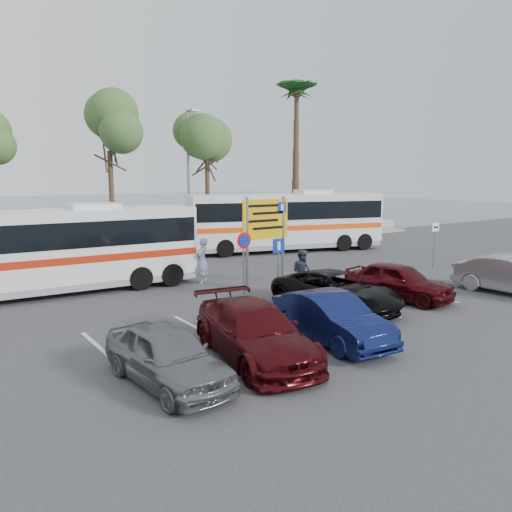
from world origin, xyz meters
TOP-DOWN VIEW (x-y plane):
  - ground at (0.00, 0.00)m, footprint 120.00×120.00m
  - kerb_strip at (0.00, 14.00)m, footprint 44.00×2.40m
  - seawall at (0.00, 16.00)m, footprint 48.00×0.80m
  - sea at (0.00, 60.00)m, footprint 140.00×140.00m
  - tree_mid at (-1.50, 14.00)m, footprint 3.20×3.20m
  - tree_right at (4.50, 14.00)m, footprint 3.20×3.20m
  - palm_tree at (11.50, 14.00)m, footprint 4.80×4.80m
  - street_lamp_right at (3.00, 13.52)m, footprint 0.45×1.15m
  - direction_sign at (1.00, 3.20)m, footprint 2.20×0.12m
  - sign_no_stop at (-0.60, 2.38)m, footprint 0.60×0.08m
  - sign_parking at (-0.20, 0.79)m, footprint 0.50×0.07m
  - sign_taxi at (9.80, 1.49)m, footprint 0.50×0.07m
  - lane_markings at (-1.14, -1.00)m, footprint 12.02×4.20m
  - coach_bus_left at (-6.50, 6.50)m, footprint 10.98×2.97m
  - coach_bus_right at (7.50, 10.02)m, footprint 11.76×5.62m
  - car_silver_a at (-6.52, -3.50)m, footprint 1.78×3.83m
  - car_blue at (-1.72, -3.50)m, footprint 1.77×4.08m
  - car_maroon at (-4.12, -3.34)m, footprint 2.68×4.89m
  - car_red at (3.50, -1.50)m, footprint 2.34×4.18m
  - suv_black at (0.68, -1.26)m, footprint 2.61×4.81m
  - pedestrian_near at (-0.92, 5.00)m, footprint 0.82×0.80m
  - pedestrian_far at (1.08, 1.00)m, footprint 0.73×0.90m

SIDE VIEW (x-z plane):
  - ground at x=0.00m, z-range 0.00..0.00m
  - lane_markings at x=-1.14m, z-range 0.00..0.01m
  - sea at x=0.00m, z-range 0.01..0.01m
  - kerb_strip at x=0.00m, z-range 0.00..0.15m
  - seawall at x=0.00m, z-range 0.00..0.60m
  - car_silver_a at x=-6.52m, z-range 0.00..1.27m
  - suv_black at x=0.68m, z-range 0.00..1.28m
  - car_blue at x=-1.72m, z-range 0.00..1.31m
  - car_maroon at x=-4.12m, z-range 0.00..1.34m
  - car_red at x=3.50m, z-range 0.00..1.34m
  - pedestrian_far at x=1.08m, z-range 0.00..1.74m
  - pedestrian_near at x=-0.92m, z-range 0.00..1.89m
  - sign_taxi at x=9.80m, z-range 0.32..2.52m
  - sign_parking at x=-0.20m, z-range 0.34..2.59m
  - coach_bus_left at x=-6.50m, z-range -0.12..3.26m
  - sign_no_stop at x=-0.60m, z-range 0.40..2.75m
  - coach_bus_right at x=7.50m, z-range -0.13..3.47m
  - direction_sign at x=1.00m, z-range 0.63..4.23m
  - street_lamp_right at x=3.00m, z-range 0.59..8.60m
  - tree_right at x=4.50m, z-range 2.47..9.87m
  - tree_mid at x=-1.50m, z-range 2.65..10.65m
  - palm_tree at x=11.50m, z-range 4.27..15.47m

